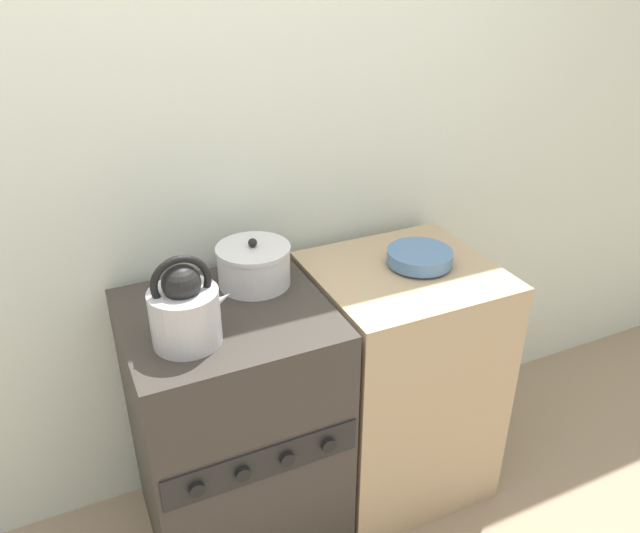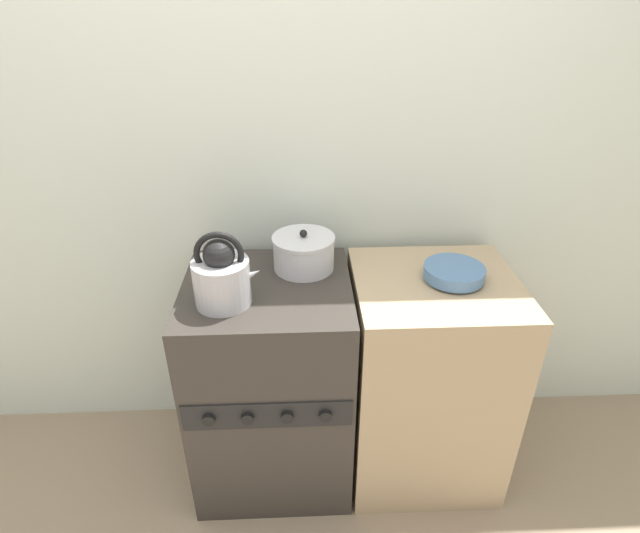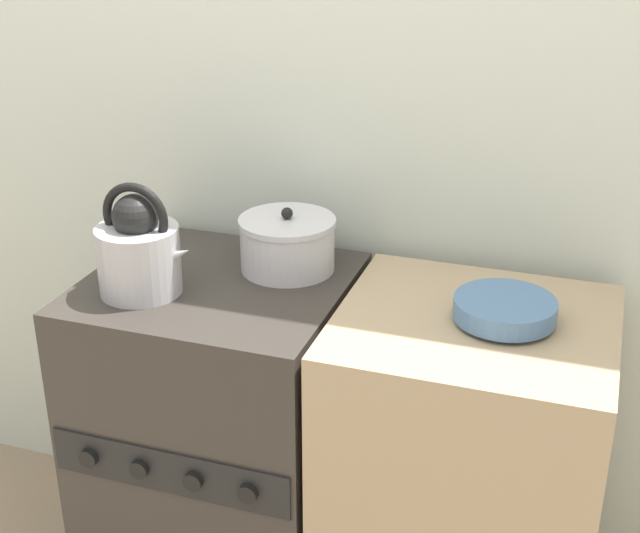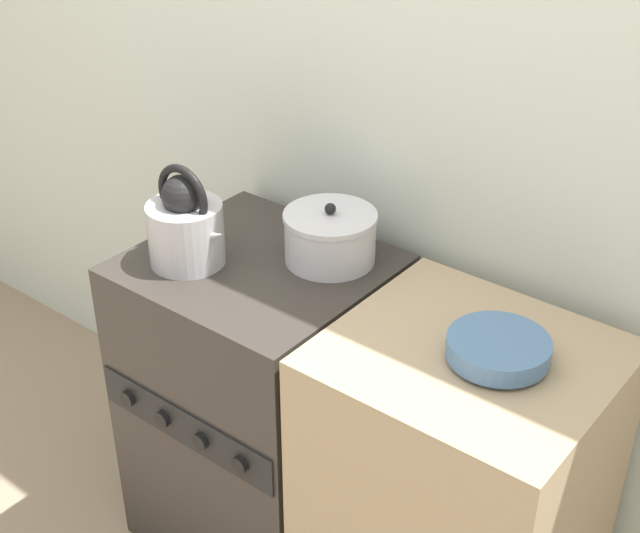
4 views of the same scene
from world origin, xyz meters
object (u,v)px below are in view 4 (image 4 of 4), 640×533
object	(u,v)px
kettle	(186,226)
stove	(262,404)
enamel_bowl	(498,349)
cooking_pot	(330,237)

from	to	relation	value
kettle	stove	bearing A→B (deg)	36.88
stove	enamel_bowl	bearing A→B (deg)	0.31
cooking_pot	enamel_bowl	size ratio (longest dim) A/B	1.07
stove	kettle	bearing A→B (deg)	-143.12
kettle	cooking_pot	world-z (taller)	kettle
kettle	cooking_pot	bearing A→B (deg)	39.87
kettle	cooking_pot	size ratio (longest dim) A/B	1.13
stove	cooking_pot	world-z (taller)	cooking_pot
stove	enamel_bowl	world-z (taller)	enamel_bowl
enamel_bowl	stove	bearing A→B (deg)	-179.69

